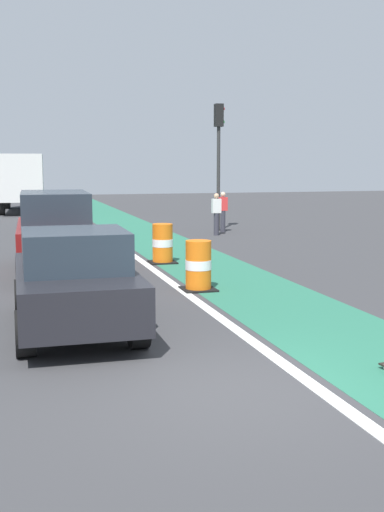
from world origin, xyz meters
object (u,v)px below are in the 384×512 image
at_px(parked_sedan_nearest, 75,282).
at_px(pedestrian_crossing, 223,211).
at_px(parked_suv_second, 55,232).
at_px(traffic_barrel_mid, 163,244).
at_px(pedestrian_waiting, 216,213).
at_px(traffic_barrel_front, 198,266).
at_px(delivery_truck_down_block, 22,179).
at_px(traffic_light_corner, 219,144).

relative_size(parked_sedan_nearest, pedestrian_crossing, 2.56).
height_order(parked_sedan_nearest, parked_suv_second, parked_suv_second).
xyz_separation_m(traffic_barrel_mid, pedestrian_waiting, (3.59, 6.17, 0.33)).
distance_m(parked_suv_second, traffic_barrel_front, 4.29).
relative_size(traffic_barrel_front, pedestrian_crossing, 0.68).
bearing_deg(delivery_truck_down_block, parked_suv_second, -89.28).
xyz_separation_m(traffic_light_corner, pedestrian_crossing, (0.02, -0.53, -2.64)).
distance_m(delivery_truck_down_block, pedestrian_waiting, 16.10).
xyz_separation_m(parked_sedan_nearest, traffic_barrel_front, (2.94, 2.80, -0.30)).
xyz_separation_m(traffic_barrel_mid, delivery_truck_down_block, (-3.23, 20.72, 1.31)).
bearing_deg(traffic_barrel_front, pedestrian_crossing, 68.80).
relative_size(traffic_light_corner, pedestrian_crossing, 3.17).
height_order(traffic_barrel_front, pedestrian_waiting, pedestrian_waiting).
bearing_deg(pedestrian_waiting, traffic_barrel_mid, -120.16).
distance_m(delivery_truck_down_block, traffic_light_corner, 15.02).
xyz_separation_m(pedestrian_crossing, pedestrian_waiting, (-0.63, -1.08, 0.00)).
bearing_deg(traffic_light_corner, traffic_barrel_front, -110.26).
distance_m(traffic_barrel_mid, pedestrian_crossing, 8.40).
bearing_deg(parked_suv_second, pedestrian_waiting, 46.77).
bearing_deg(parked_sedan_nearest, traffic_barrel_front, 43.59).
distance_m(traffic_barrel_mid, delivery_truck_down_block, 21.02).
bearing_deg(parked_sedan_nearest, pedestrian_waiting, 62.76).
height_order(parked_sedan_nearest, traffic_barrel_mid, parked_sedan_nearest).
bearing_deg(traffic_barrel_front, parked_sedan_nearest, -136.41).
height_order(parked_sedan_nearest, delivery_truck_down_block, delivery_truck_down_block).
height_order(parked_suv_second, pedestrian_crossing, parked_suv_second).
xyz_separation_m(traffic_barrel_mid, pedestrian_crossing, (4.22, 7.25, 0.33)).
bearing_deg(traffic_barrel_mid, parked_suv_second, -165.01).
height_order(pedestrian_crossing, pedestrian_waiting, same).
bearing_deg(parked_suv_second, delivery_truck_down_block, 90.72).
distance_m(parked_sedan_nearest, pedestrian_crossing, 15.83).
distance_m(parked_sedan_nearest, traffic_light_corner, 16.51).
xyz_separation_m(parked_sedan_nearest, delivery_truck_down_block, (-0.14, 27.52, 1.01)).
xyz_separation_m(parked_sedan_nearest, traffic_light_corner, (7.29, 14.57, 2.67)).
xyz_separation_m(traffic_barrel_mid, traffic_light_corner, (4.20, 7.78, 2.97)).
bearing_deg(traffic_barrel_front, traffic_light_corner, 69.74).
relative_size(parked_sedan_nearest, traffic_barrel_front, 3.78).
distance_m(traffic_barrel_front, traffic_light_corner, 12.90).
xyz_separation_m(traffic_barrel_front, pedestrian_waiting, (3.73, 10.17, 0.33)).
bearing_deg(traffic_light_corner, traffic_barrel_mid, -118.35).
relative_size(parked_sedan_nearest, pedestrian_waiting, 2.56).
relative_size(parked_suv_second, traffic_barrel_front, 4.27).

